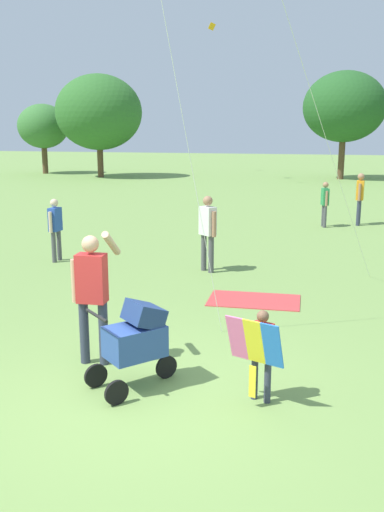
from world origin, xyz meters
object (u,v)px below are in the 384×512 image
object	(u,v)px
stroller	(136,337)
person_couple_left	(208,227)
child_with_butterfly_kite	(260,347)
person_sitting_far	(55,225)
person_adult_flyer	(92,288)
picnic_blanket	(254,300)
person_red_shirt	(325,201)
person_kid_running	(360,195)

from	to	relation	value
stroller	person_couple_left	world-z (taller)	person_couple_left
child_with_butterfly_kite	person_sitting_far	bearing A→B (deg)	133.57
person_adult_flyer	person_couple_left	world-z (taller)	person_adult_flyer
person_sitting_far	picnic_blanket	xyz separation A→B (m)	(4.72, -1.88, -0.82)
child_with_butterfly_kite	person_sitting_far	size ratio (longest dim) A/B	0.74
stroller	person_sitting_far	size ratio (longest dim) A/B	0.73
person_red_shirt	picnic_blanket	bearing A→B (deg)	-97.28
picnic_blanket	person_adult_flyer	bearing A→B (deg)	-117.19
child_with_butterfly_kite	person_couple_left	xyz separation A→B (m)	(-1.80, 5.47, 0.30)
person_red_shirt	person_couple_left	xyz separation A→B (m)	(-2.25, -6.14, 0.13)
person_couple_left	person_sitting_far	bearing A→B (deg)	178.70
child_with_butterfly_kite	person_kid_running	size ratio (longest dim) A/B	0.66
person_sitting_far	person_couple_left	distance (m)	3.49
child_with_butterfly_kite	person_red_shirt	xyz separation A→B (m)	(0.45, 11.61, 0.17)
stroller	person_kid_running	distance (m)	12.54
person_couple_left	picnic_blanket	size ratio (longest dim) A/B	1.01
child_with_butterfly_kite	picnic_blanket	size ratio (longest dim) A/B	0.66
stroller	child_with_butterfly_kite	bearing A→B (deg)	-1.25
stroller	person_kid_running	world-z (taller)	person_kid_running
child_with_butterfly_kite	person_adult_flyer	distance (m)	2.27
child_with_butterfly_kite	stroller	size ratio (longest dim) A/B	1.01
person_couple_left	person_kid_running	distance (m)	7.51
person_adult_flyer	picnic_blanket	bearing A→B (deg)	62.81
child_with_butterfly_kite	person_red_shirt	size ratio (longest dim) A/B	0.77
person_kid_running	person_adult_flyer	bearing A→B (deg)	-107.34
person_red_shirt	person_kid_running	distance (m)	1.20
person_sitting_far	person_kid_running	bearing A→B (deg)	44.64
person_sitting_far	person_couple_left	size ratio (longest dim) A/B	0.89
person_sitting_far	person_couple_left	xyz separation A→B (m)	(3.49, -0.08, 0.10)
child_with_butterfly_kite	picnic_blanket	distance (m)	3.76
person_adult_flyer	stroller	size ratio (longest dim) A/B	1.68
stroller	person_kid_running	xyz separation A→B (m)	(2.90, 12.20, 0.33)
person_couple_left	picnic_blanket	distance (m)	2.37
person_sitting_far	person_kid_running	world-z (taller)	person_kid_running
stroller	person_red_shirt	world-z (taller)	person_red_shirt
stroller	person_kid_running	size ratio (longest dim) A/B	0.65
person_adult_flyer	person_couple_left	size ratio (longest dim) A/B	1.10
picnic_blanket	child_with_butterfly_kite	bearing A→B (deg)	-81.30
stroller	picnic_blanket	distance (m)	3.79
stroller	person_couple_left	distance (m)	5.46
child_with_butterfly_kite	person_adult_flyer	world-z (taller)	person_adult_flyer
stroller	person_red_shirt	bearing A→B (deg)	80.80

